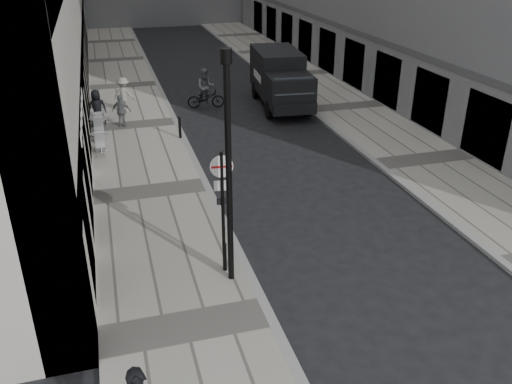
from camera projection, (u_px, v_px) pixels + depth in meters
sidewalk at (134, 126)px, 25.95m from camera, size 4.00×60.00×0.12m
far_sidewalk at (345, 107)px, 28.68m from camera, size 4.00×60.00×0.12m
sign_post at (222, 197)px, 13.88m from camera, size 0.59×0.13×3.44m
lamppost at (229, 161)px, 12.99m from camera, size 0.27×0.27×6.03m
bollard_near at (225, 257)px, 14.60m from camera, size 0.11×0.11×0.80m
bollard_far at (180, 128)px, 24.05m from camera, size 0.12×0.12×0.91m
panel_van at (280, 76)px, 28.48m from camera, size 2.75×6.17×2.82m
cyclist at (206, 93)px, 28.46m from camera, size 2.01×0.93×2.08m
pedestrian_a at (122, 111)px, 25.33m from camera, size 0.97×0.67×1.52m
pedestrian_b at (124, 95)px, 27.39m from camera, size 1.31×1.07×1.77m
pedestrian_c at (97, 108)px, 25.31m from camera, size 0.95×0.71×1.76m
cafe_table_near at (100, 141)px, 22.55m from camera, size 0.72×1.63×0.93m
cafe_table_mid at (99, 126)px, 24.16m from camera, size 0.78×1.77×1.01m
cafe_table_far at (99, 113)px, 25.94m from camera, size 0.76×1.72×0.98m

